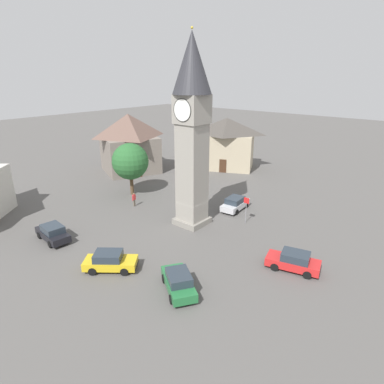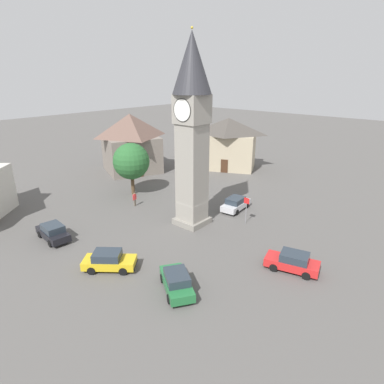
# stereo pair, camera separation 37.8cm
# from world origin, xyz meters

# --- Properties ---
(ground_plane) EXTENTS (200.00, 200.00, 0.00)m
(ground_plane) POSITION_xyz_m (0.00, 0.00, 0.00)
(ground_plane) COLOR #565451
(clock_tower) EXTENTS (3.60, 3.60, 18.44)m
(clock_tower) POSITION_xyz_m (0.00, 0.00, 10.74)
(clock_tower) COLOR gray
(clock_tower) RESTS_ON ground
(car_blue_kerb) EXTENTS (4.27, 3.91, 1.53)m
(car_blue_kerb) POSITION_xyz_m (0.55, -10.69, 0.76)
(car_blue_kerb) COLOR gold
(car_blue_kerb) RESTS_ON ground
(car_silver_kerb) EXTENTS (4.37, 3.69, 1.53)m
(car_silver_kerb) POSITION_xyz_m (6.49, -9.23, 0.76)
(car_silver_kerb) COLOR #236B38
(car_silver_kerb) RESTS_ON ground
(car_red_corner) EXTENTS (2.08, 4.26, 1.53)m
(car_red_corner) POSITION_xyz_m (1.47, 5.89, 0.76)
(car_red_corner) COLOR silver
(car_red_corner) RESTS_ON ground
(car_white_side) EXTENTS (4.42, 2.65, 1.53)m
(car_white_side) POSITION_xyz_m (11.62, -1.41, 0.76)
(car_white_side) COLOR red
(car_white_side) RESTS_ON ground
(car_black_far) EXTENTS (4.27, 2.10, 1.53)m
(car_black_far) POSITION_xyz_m (-7.54, -11.11, 0.76)
(car_black_far) COLOR black
(car_black_far) RESTS_ON ground
(pedestrian) EXTENTS (0.25, 0.56, 1.69)m
(pedestrian) POSITION_xyz_m (-8.15, -0.79, 1.01)
(pedestrian) COLOR #706656
(pedestrian) RESTS_ON ground
(tree) EXTENTS (4.56, 4.56, 6.62)m
(tree) POSITION_xyz_m (-11.50, 1.73, 4.32)
(tree) COLOR brown
(tree) RESTS_ON ground
(building_terrace_right) EXTENTS (10.49, 9.11, 8.10)m
(building_terrace_right) POSITION_xyz_m (-9.42, 19.82, 4.13)
(building_terrace_right) COLOR tan
(building_terrace_right) RESTS_ON ground
(building_corner_back) EXTENTS (10.59, 10.64, 8.92)m
(building_corner_back) POSITION_xyz_m (-19.96, 8.66, 4.57)
(building_corner_back) COLOR slate
(building_corner_back) RESTS_ON ground
(road_sign) EXTENTS (0.60, 0.07, 2.80)m
(road_sign) POSITION_xyz_m (4.21, 3.61, 1.90)
(road_sign) COLOR gray
(road_sign) RESTS_ON ground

